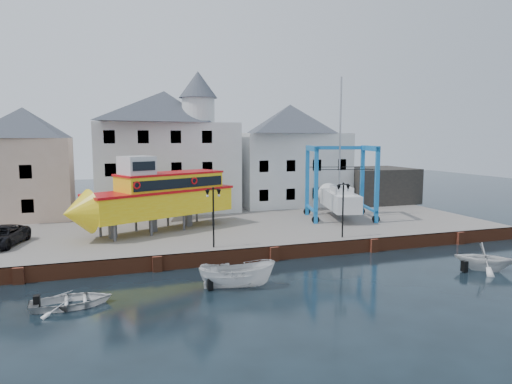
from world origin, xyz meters
name	(u,v)px	position (x,y,z in m)	size (l,w,h in m)	color
ground	(274,261)	(0.00, 0.00, 0.00)	(140.00, 140.00, 0.00)	black
hardstanding	(232,225)	(0.00, 11.00, 0.50)	(44.00, 22.00, 1.00)	slate
quay_wall	(273,253)	(0.00, 0.10, 0.50)	(44.00, 0.47, 1.00)	brown
building_pink	(25,163)	(-18.00, 18.00, 6.15)	(8.00, 7.00, 10.30)	tan
building_white_main	(167,149)	(-4.87, 18.39, 7.34)	(14.00, 8.30, 14.00)	silver
building_white_right	(290,155)	(9.00, 19.00, 6.60)	(12.00, 8.00, 11.20)	silver
shed_dark	(375,185)	(19.00, 17.00, 3.00)	(8.00, 7.00, 4.00)	black
lamp_post_left	(213,202)	(-4.00, 1.20, 4.17)	(1.12, 0.32, 4.20)	black
lamp_post_right	(343,196)	(6.00, 1.20, 4.17)	(1.12, 0.32, 4.20)	black
tour_boat	(153,196)	(-7.42, 7.85, 3.89)	(14.16, 8.91, 6.12)	#59595E
travel_lift	(338,194)	(9.90, 9.16, 3.18)	(7.10, 8.92, 13.06)	blue
van	(1,236)	(-18.02, 6.29, 1.69)	(2.31, 5.00, 1.39)	black
motorboat_a	(237,287)	(-3.99, -4.66, 0.00)	(1.65, 4.38, 1.69)	silver
motorboat_c	(484,270)	(12.18, -6.37, 0.00)	(3.09, 3.58, 1.89)	silver
motorboat_d	(72,306)	(-12.81, -4.84, 0.00)	(2.83, 3.96, 0.82)	silver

